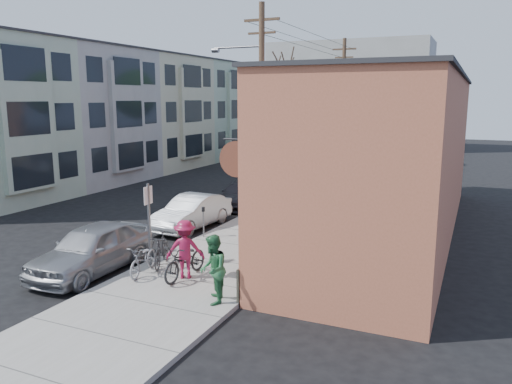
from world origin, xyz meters
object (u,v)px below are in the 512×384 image
at_px(parked_bike_b, 144,259).
at_px(car_2, 241,195).
at_px(tree_leafy_far, 360,93).
at_px(parking_meter_far, 283,183).
at_px(sign_post, 149,216).
at_px(parked_bike_a, 161,250).
at_px(patio_chair_a, 255,267).
at_px(patron_grey, 275,236).
at_px(parking_meter_near, 203,217).
at_px(tree_bare, 280,144).
at_px(car_0, 92,249).
at_px(patron_green, 213,269).
at_px(car_1, 192,212).
at_px(car_3, 274,179).
at_px(utility_pole_near, 260,105).
at_px(car_4, 305,168).
at_px(cyclist, 185,249).
at_px(tree_leafy_mid, 318,91).
at_px(patio_chair_b, 250,264).
at_px(bus, 301,145).

relative_size(parked_bike_b, car_2, 0.41).
bearing_deg(tree_leafy_far, parking_meter_far, -91.92).
distance_m(sign_post, parked_bike_a, 1.19).
xyz_separation_m(patio_chair_a, patron_grey, (-0.17, 2.00, 0.46)).
distance_m(parking_meter_near, tree_bare, 7.46).
bearing_deg(car_0, patron_green, -11.09).
height_order(car_0, car_1, car_0).
xyz_separation_m(patron_green, car_3, (-5.28, 17.54, -0.45)).
distance_m(patron_green, car_1, 8.79).
bearing_deg(car_2, patron_green, -72.60).
bearing_deg(tree_bare, patio_chair_a, -72.37).
relative_size(utility_pole_near, car_0, 2.08).
height_order(parking_meter_far, car_4, car_4).
xyz_separation_m(tree_bare, parked_bike_a, (-0.05, -10.73, -2.65)).
xyz_separation_m(tree_leafy_far, patron_green, (3.03, -31.19, -5.00)).
height_order(patron_grey, car_1, patron_grey).
bearing_deg(utility_pole_near, parked_bike_b, -88.44).
bearing_deg(patio_chair_a, car_4, 119.68).
bearing_deg(car_3, patio_chair_a, -72.85).
bearing_deg(tree_leafy_far, cyclist, -87.52).
height_order(tree_leafy_mid, tree_leafy_far, tree_leafy_far).
height_order(tree_leafy_mid, car_3, tree_leafy_mid).
bearing_deg(patio_chair_a, sign_post, -163.21).
relative_size(parking_meter_far, car_0, 0.26).
height_order(parked_bike_a, car_4, car_4).
bearing_deg(car_3, car_2, -90.20).
bearing_deg(patio_chair_b, car_4, 101.27).
bearing_deg(patio_chair_b, patron_grey, 83.93).
xyz_separation_m(cyclist, car_2, (-3.29, 10.79, -0.43)).
distance_m(parked_bike_b, bus, 29.03).
xyz_separation_m(tree_bare, car_2, (-2.00, -0.58, -2.72)).
bearing_deg(patron_green, cyclist, -152.55).
height_order(tree_leafy_far, patio_chair_a, tree_leafy_far).
xyz_separation_m(sign_post, parked_bike_a, (0.40, 0.07, -1.12)).
bearing_deg(car_1, patio_chair_b, -40.86).
bearing_deg(tree_leafy_far, patron_grey, -83.21).
distance_m(parking_meter_near, car_4, 17.33).
distance_m(patron_grey, parked_bike_b, 4.47).
bearing_deg(utility_pole_near, parking_meter_far, 92.23).
relative_size(tree_leafy_mid, patio_chair_b, 8.81).
bearing_deg(patio_chair_b, tree_bare, 103.95).
bearing_deg(car_1, parking_meter_far, 82.32).
xyz_separation_m(parking_meter_near, car_2, (-1.45, 6.47, -0.34)).
xyz_separation_m(sign_post, patio_chair_b, (3.57, 0.31, -1.24)).
relative_size(tree_leafy_mid, car_3, 1.64).
distance_m(car_1, car_2, 4.96).
distance_m(sign_post, cyclist, 1.98).
bearing_deg(parking_meter_far, patron_green, -76.35).
relative_size(sign_post, cyclist, 1.51).
xyz_separation_m(car_2, car_4, (0.00, 10.80, 0.05)).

